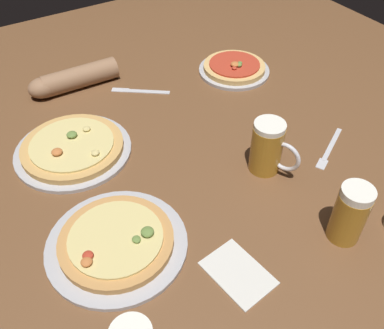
{
  "coord_description": "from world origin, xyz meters",
  "views": [
    {
      "loc": [
        -0.46,
        -0.73,
        0.83
      ],
      "look_at": [
        0.0,
        0.0,
        0.02
      ],
      "focal_mm": 39.64,
      "sensor_mm": 36.0,
      "label": 1
    }
  ],
  "objects_px": {
    "knife_right": "(140,91)",
    "pizza_plate_far": "(73,148)",
    "beer_mug_amber": "(350,213)",
    "beer_mug_pale": "(268,148)",
    "pizza_plate_near": "(117,242)",
    "napkin_folded": "(238,273)",
    "diner_arm": "(70,80)",
    "pizza_plate_side": "(234,68)",
    "fork_left": "(330,149)"
  },
  "relations": [
    {
      "from": "knife_right",
      "to": "pizza_plate_far",
      "type": "bearing_deg",
      "value": -149.54
    },
    {
      "from": "beer_mug_amber",
      "to": "beer_mug_pale",
      "type": "relative_size",
      "value": 1.01
    },
    {
      "from": "pizza_plate_near",
      "to": "pizza_plate_far",
      "type": "xyz_separation_m",
      "value": [
        0.03,
        0.37,
        0.0
      ]
    },
    {
      "from": "pizza_plate_near",
      "to": "napkin_folded",
      "type": "xyz_separation_m",
      "value": [
        0.2,
        -0.21,
        -0.01
      ]
    },
    {
      "from": "napkin_folded",
      "to": "diner_arm",
      "type": "distance_m",
      "value": 0.91
    },
    {
      "from": "pizza_plate_side",
      "to": "pizza_plate_far",
      "type": "bearing_deg",
      "value": -170.45
    },
    {
      "from": "beer_mug_pale",
      "to": "diner_arm",
      "type": "relative_size",
      "value": 0.5
    },
    {
      "from": "napkin_folded",
      "to": "beer_mug_pale",
      "type": "bearing_deg",
      "value": 41.18
    },
    {
      "from": "beer_mug_amber",
      "to": "knife_right",
      "type": "bearing_deg",
      "value": 99.58
    },
    {
      "from": "beer_mug_amber",
      "to": "knife_right",
      "type": "height_order",
      "value": "beer_mug_amber"
    },
    {
      "from": "knife_right",
      "to": "diner_arm",
      "type": "distance_m",
      "value": 0.24
    },
    {
      "from": "pizza_plate_far",
      "to": "knife_right",
      "type": "distance_m",
      "value": 0.36
    },
    {
      "from": "diner_arm",
      "to": "napkin_folded",
      "type": "bearing_deg",
      "value": -86.95
    },
    {
      "from": "pizza_plate_near",
      "to": "pizza_plate_side",
      "type": "xyz_separation_m",
      "value": [
        0.7,
        0.49,
        0.0
      ]
    },
    {
      "from": "pizza_plate_side",
      "to": "diner_arm",
      "type": "bearing_deg",
      "value": 158.91
    },
    {
      "from": "pizza_plate_far",
      "to": "beer_mug_pale",
      "type": "distance_m",
      "value": 0.56
    },
    {
      "from": "pizza_plate_far",
      "to": "diner_arm",
      "type": "distance_m",
      "value": 0.34
    },
    {
      "from": "pizza_plate_near",
      "to": "pizza_plate_far",
      "type": "relative_size",
      "value": 0.99
    },
    {
      "from": "pizza_plate_far",
      "to": "beer_mug_amber",
      "type": "distance_m",
      "value": 0.78
    },
    {
      "from": "pizza_plate_side",
      "to": "napkin_folded",
      "type": "xyz_separation_m",
      "value": [
        -0.5,
        -0.7,
        -0.01
      ]
    },
    {
      "from": "pizza_plate_near",
      "to": "pizza_plate_far",
      "type": "distance_m",
      "value": 0.38
    },
    {
      "from": "pizza_plate_side",
      "to": "napkin_folded",
      "type": "relative_size",
      "value": 1.68
    },
    {
      "from": "pizza_plate_side",
      "to": "knife_right",
      "type": "bearing_deg",
      "value": 168.86
    },
    {
      "from": "pizza_plate_far",
      "to": "beer_mug_amber",
      "type": "height_order",
      "value": "beer_mug_amber"
    },
    {
      "from": "diner_arm",
      "to": "pizza_plate_near",
      "type": "bearing_deg",
      "value": -102.07
    },
    {
      "from": "fork_left",
      "to": "knife_right",
      "type": "height_order",
      "value": "same"
    },
    {
      "from": "pizza_plate_side",
      "to": "diner_arm",
      "type": "xyz_separation_m",
      "value": [
        -0.55,
        0.21,
        0.02
      ]
    },
    {
      "from": "beer_mug_pale",
      "to": "diner_arm",
      "type": "bearing_deg",
      "value": 115.13
    },
    {
      "from": "pizza_plate_near",
      "to": "beer_mug_pale",
      "type": "relative_size",
      "value": 2.14
    },
    {
      "from": "pizza_plate_far",
      "to": "beer_mug_amber",
      "type": "xyz_separation_m",
      "value": [
        0.45,
        -0.63,
        0.06
      ]
    },
    {
      "from": "beer_mug_amber",
      "to": "pizza_plate_side",
      "type": "bearing_deg",
      "value": 73.62
    },
    {
      "from": "pizza_plate_far",
      "to": "knife_right",
      "type": "xyz_separation_m",
      "value": [
        0.31,
        0.18,
        -0.01
      ]
    },
    {
      "from": "pizza_plate_far",
      "to": "diner_arm",
      "type": "xyz_separation_m",
      "value": [
        0.12,
        0.32,
        0.02
      ]
    },
    {
      "from": "beer_mug_pale",
      "to": "knife_right",
      "type": "distance_m",
      "value": 0.55
    },
    {
      "from": "pizza_plate_far",
      "to": "pizza_plate_side",
      "type": "bearing_deg",
      "value": 9.55
    },
    {
      "from": "pizza_plate_far",
      "to": "beer_mug_pale",
      "type": "relative_size",
      "value": 2.17
    },
    {
      "from": "pizza_plate_side",
      "to": "beer_mug_pale",
      "type": "relative_size",
      "value": 1.67
    },
    {
      "from": "napkin_folded",
      "to": "pizza_plate_side",
      "type": "bearing_deg",
      "value": 54.39
    },
    {
      "from": "beer_mug_pale",
      "to": "pizza_plate_side",
      "type": "bearing_deg",
      "value": 63.43
    },
    {
      "from": "pizza_plate_near",
      "to": "beer_mug_pale",
      "type": "height_order",
      "value": "beer_mug_pale"
    },
    {
      "from": "pizza_plate_near",
      "to": "beer_mug_amber",
      "type": "height_order",
      "value": "beer_mug_amber"
    },
    {
      "from": "pizza_plate_near",
      "to": "knife_right",
      "type": "relative_size",
      "value": 1.88
    },
    {
      "from": "pizza_plate_near",
      "to": "pizza_plate_side",
      "type": "height_order",
      "value": "same"
    },
    {
      "from": "napkin_folded",
      "to": "fork_left",
      "type": "bearing_deg",
      "value": 22.09
    },
    {
      "from": "pizza_plate_near",
      "to": "fork_left",
      "type": "bearing_deg",
      "value": -1.36
    },
    {
      "from": "pizza_plate_near",
      "to": "beer_mug_amber",
      "type": "relative_size",
      "value": 2.11
    },
    {
      "from": "pizza_plate_side",
      "to": "knife_right",
      "type": "relative_size",
      "value": 1.46
    },
    {
      "from": "pizza_plate_far",
      "to": "fork_left",
      "type": "bearing_deg",
      "value": -31.09
    },
    {
      "from": "pizza_plate_near",
      "to": "napkin_folded",
      "type": "bearing_deg",
      "value": -47.01
    },
    {
      "from": "pizza_plate_far",
      "to": "pizza_plate_side",
      "type": "height_order",
      "value": "same"
    }
  ]
}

